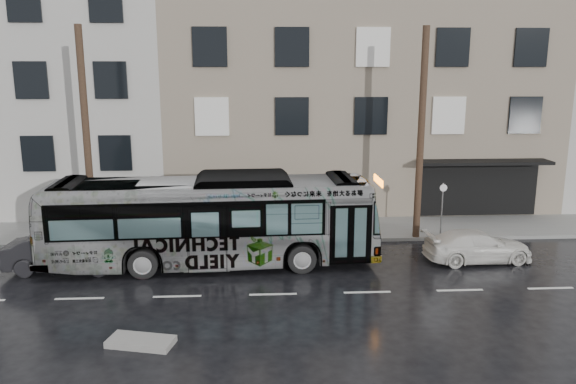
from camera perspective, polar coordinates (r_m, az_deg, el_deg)
The scene contains 10 objects.
ground at distance 21.51m, azimuth -1.73°, elevation -7.77°, with size 120.00×120.00×0.00m, color black.
sidewalk at distance 26.14m, azimuth -2.01°, elevation -3.90°, with size 90.00×3.60×0.15m, color gray.
building_taupe at distance 33.38m, azimuth 6.35°, elevation 9.07°, with size 20.00×12.00×11.00m, color gray.
utility_pole_front at distance 24.65m, azimuth 13.36°, elevation 5.64°, with size 0.30×0.30×9.00m, color #443022.
utility_pole_rear at distance 24.66m, azimuth -19.79°, elevation 5.25°, with size 0.30×0.30×9.00m, color #443022.
sign_post at distance 25.56m, azimuth 15.35°, elevation -1.76°, with size 0.06×0.06×2.40m, color slate.
bus at distance 21.63m, azimuth -7.78°, elevation -2.87°, with size 2.95×12.62×3.52m, color #B2B2B2.
white_sedan at distance 23.34m, azimuth 18.69°, elevation -5.22°, with size 1.71×4.21×1.22m, color silver.
dark_sedan at distance 22.59m, azimuth -21.43°, elevation -5.65°, with size 1.58×4.53×1.49m, color black.
slush_pile at distance 16.45m, azimuth -14.71°, elevation -14.50°, with size 1.80×0.80×0.18m, color gray.
Camera 1 is at (-0.48, -20.17, 7.44)m, focal length 35.00 mm.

